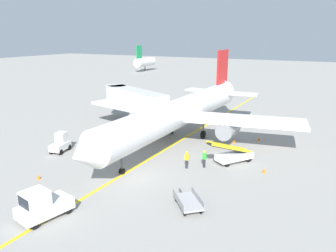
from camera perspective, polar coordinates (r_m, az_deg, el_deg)
The scene contains 17 objects.
ground_plane at distance 30.05m, azimuth -6.22°, elevation -8.74°, with size 300.00×300.00×0.00m, color gray.
taxi_line_yellow at distance 34.39m, azimuth -2.84°, elevation -5.45°, with size 0.30×80.00×0.01m, color yellow.
airliner at distance 39.49m, azimuth 2.41°, elevation 2.50°, with size 28.60×35.27×10.10m.
jet_bridge at distance 47.78m, azimuth -6.39°, elevation 4.84°, with size 12.77×7.68×4.85m.
pushback_tug at distance 24.86m, azimuth -20.94°, elevation -12.62°, with size 2.62×3.92×2.20m.
baggage_tug_near_wing at distance 37.68m, azimuth -18.02°, elevation -2.84°, with size 1.77×2.62×2.10m.
belt_loader_forward_hold at distance 33.51m, azimuth 11.18°, elevation -4.90°, with size 3.87×4.83×2.59m.
belt_loader_aft_hold at distance 38.94m, azimuth -5.87°, elevation -1.79°, with size 3.08×5.10×2.59m.
baggage_cart_loaded at distance 24.89m, azimuth 3.49°, elevation -12.87°, with size 3.12×3.32×0.94m.
ground_crew_marshaller at distance 31.80m, azimuth 6.29°, elevation -5.57°, with size 0.36×0.24×1.70m.
ground_crew_wing_walker at distance 31.44m, azimuth 3.25°, elevation -5.74°, with size 0.36×0.24×1.70m.
safety_cone_nose_left at distance 46.03m, azimuth 0.23°, elevation 0.29°, with size 0.36×0.36×0.44m, color orange.
safety_cone_nose_right at distance 31.90m, azimuth 16.25°, elevation -7.39°, with size 0.36×0.36×0.44m, color orange.
safety_cone_wingtip_left at distance 31.50m, azimuth -21.43°, elevation -8.17°, with size 0.36×0.36×0.44m, color orange.
safety_cone_wingtip_right at distance 41.16m, azimuth 15.41°, elevation -2.14°, with size 0.36×0.36×0.44m, color orange.
safety_cone_tail_area at distance 39.56m, azimuth 11.32°, elevation -2.58°, with size 0.36×0.36×0.44m, color orange.
distant_aircraft_far_left at distance 116.95m, azimuth -4.04°, elevation 10.99°, with size 3.00×10.10×8.80m.
Camera 1 is at (15.50, -22.63, 12.27)m, focal length 35.36 mm.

